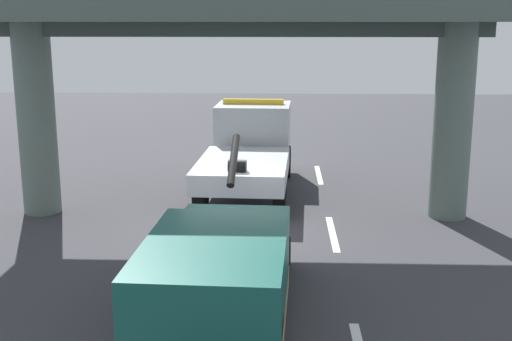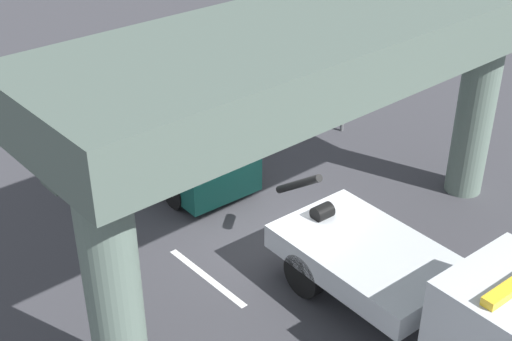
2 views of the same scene
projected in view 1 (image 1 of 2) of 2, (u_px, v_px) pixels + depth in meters
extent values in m
cube|color=#38383D|center=(239.00, 234.00, 15.53)|extent=(60.00, 40.00, 0.10)
cube|color=silver|center=(333.00, 233.00, 15.44)|extent=(2.60, 0.16, 0.01)
cube|color=silver|center=(319.00, 175.00, 21.28)|extent=(2.60, 0.16, 0.01)
cube|color=silver|center=(243.00, 170.00, 17.84)|extent=(3.94, 2.56, 0.55)
cube|color=silver|center=(253.00, 130.00, 20.95)|extent=(2.14, 2.39, 1.65)
cube|color=black|center=(255.00, 116.00, 21.47)|extent=(0.15, 2.21, 0.66)
cube|color=maroon|center=(199.00, 172.00, 17.96)|extent=(3.65, 0.18, 0.20)
cylinder|color=black|center=(233.00, 160.00, 15.55)|extent=(1.42, 0.24, 1.07)
cylinder|color=black|center=(237.00, 167.00, 16.41)|extent=(0.38, 0.47, 0.36)
cube|color=yellow|center=(253.00, 102.00, 20.75)|extent=(0.32, 1.93, 0.16)
cylinder|color=black|center=(221.00, 160.00, 21.06)|extent=(1.01, 0.36, 1.00)
cylinder|color=black|center=(285.00, 162.00, 20.89)|extent=(1.01, 0.36, 1.00)
cylinder|color=black|center=(201.00, 191.00, 17.28)|extent=(1.01, 0.36, 1.00)
cylinder|color=black|center=(280.00, 193.00, 17.11)|extent=(1.01, 0.36, 1.00)
cube|color=#145147|center=(215.00, 282.00, 10.25)|extent=(3.55, 2.35, 1.35)
cube|color=#145147|center=(234.00, 240.00, 12.81)|extent=(1.82, 2.18, 0.95)
cube|color=black|center=(229.00, 229.00, 11.88)|extent=(0.14, 1.94, 0.59)
cube|color=#9E8451|center=(216.00, 312.00, 10.36)|extent=(3.57, 2.36, 0.28)
cylinder|color=black|center=(185.00, 255.00, 12.81)|extent=(0.85, 0.32, 0.84)
cylinder|color=black|center=(283.00, 258.00, 12.65)|extent=(0.85, 0.32, 0.84)
cylinder|color=black|center=(141.00, 337.00, 9.51)|extent=(0.85, 0.32, 0.84)
cylinder|color=#596B60|center=(36.00, 120.00, 16.66)|extent=(0.95, 0.95, 4.86)
cylinder|color=#596B60|center=(453.00, 122.00, 16.26)|extent=(0.95, 0.95, 4.86)
cube|color=#3E4A43|center=(242.00, 29.00, 15.95)|extent=(0.50, 12.06, 0.36)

